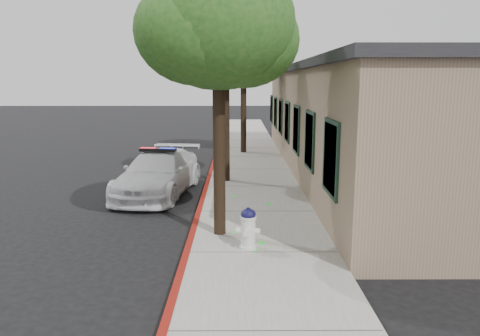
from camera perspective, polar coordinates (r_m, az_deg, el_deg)
name	(u,v)px	position (r m, az deg, el deg)	size (l,w,h in m)	color
ground	(184,259)	(9.61, -7.08, -11.29)	(120.00, 120.00, 0.00)	black
sidewalk	(256,214)	(12.36, 1.98, -5.77)	(3.20, 60.00, 0.15)	gray
red_curb	(199,214)	(12.40, -5.19, -5.73)	(0.14, 60.00, 0.16)	maroon
clapboard_building	(379,120)	(18.75, 17.12, 5.84)	(7.30, 20.89, 4.24)	#8E735D
police_car	(159,173)	(14.85, -10.19, -0.61)	(2.63, 5.04, 1.52)	white
fire_hydrant	(248,228)	(9.53, 1.04, -7.59)	(0.51, 0.44, 0.89)	white
street_tree_near	(219,30)	(10.07, -2.72, 16.98)	(3.52, 3.32, 6.08)	black
street_tree_mid	(226,51)	(15.83, -1.76, 14.45)	(3.36, 3.09, 5.91)	black
street_tree_far	(245,57)	(22.32, 0.59, 13.77)	(3.27, 3.36, 6.11)	black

